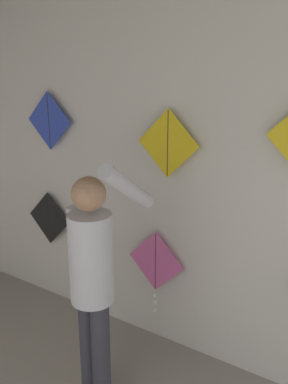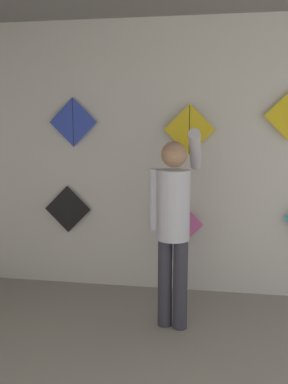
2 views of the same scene
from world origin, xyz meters
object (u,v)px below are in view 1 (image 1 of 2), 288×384
object	(u,v)px
kite_0	(49,218)
kite_4	(168,144)
kite_1	(155,266)
shopkeeper	(93,274)
kite_3	(49,121)

from	to	relation	value
kite_0	kite_4	distance (m)	1.55
kite_1	kite_4	bearing A→B (deg)	0.68
shopkeeper	kite_3	size ratio (longest dim) A/B	3.39
shopkeeper	kite_3	distance (m)	1.59
kite_1	kite_3	xyz separation A→B (m)	(-1.11, 0.00, 1.09)
shopkeeper	kite_3	bearing A→B (deg)	159.47
shopkeeper	kite_0	world-z (taller)	shopkeeper
kite_1	kite_0	bearing A→B (deg)	179.94
kite_0	kite_3	world-z (taller)	kite_3
kite_0	kite_3	size ratio (longest dim) A/B	1.00
kite_1	shopkeeper	bearing A→B (deg)	-88.48
shopkeeper	kite_4	size ratio (longest dim) A/B	3.39
kite_3	kite_4	distance (m)	1.21
kite_1	kite_3	bearing A→B (deg)	179.94
shopkeeper	kite_4	xyz separation A→B (m)	(0.08, 0.79, 0.73)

